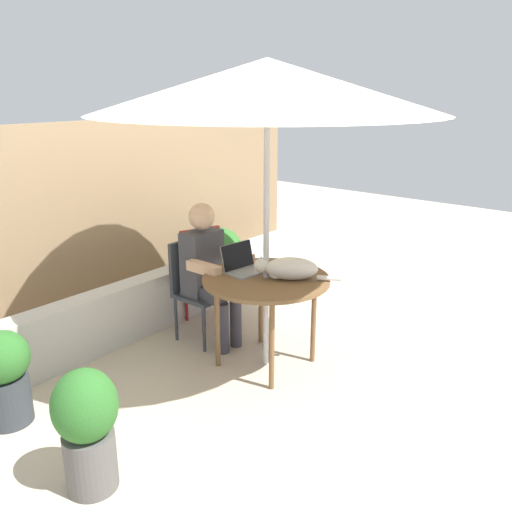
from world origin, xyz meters
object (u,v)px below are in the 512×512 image
object	(u,v)px
patio_umbrella	(267,86)
potted_plant_corner	(219,255)
chair_empty	(206,269)
laptop	(242,263)
chair_occupied	(196,282)
potted_plant_near_fence	(87,425)
patio_table	(266,285)
cat	(288,269)
person_seated	(208,267)
potted_plant_by_chair	(4,374)

from	to	relation	value
patio_umbrella	potted_plant_corner	size ratio (longest dim) A/B	3.62
chair_empty	laptop	size ratio (longest dim) A/B	2.68
chair_occupied	potted_plant_near_fence	xyz separation A→B (m)	(-1.70, -0.90, -0.12)
patio_table	cat	world-z (taller)	cat
person_seated	potted_plant_by_chair	world-z (taller)	person_seated
patio_table	laptop	size ratio (longest dim) A/B	2.99
cat	patio_table	bearing A→B (deg)	115.39
laptop	patio_table	bearing A→B (deg)	-88.80
laptop	patio_umbrella	bearing A→B (deg)	-88.80
potted_plant_by_chair	potted_plant_corner	bearing A→B (deg)	12.83
patio_table	chair_occupied	xyz separation A→B (m)	(0.00, 0.77, -0.16)
chair_empty	laptop	bearing A→B (deg)	-113.26
patio_table	potted_plant_near_fence	distance (m)	1.73
patio_table	potted_plant_near_fence	size ratio (longest dim) A/B	1.36
patio_umbrella	potted_plant_by_chair	size ratio (longest dim) A/B	3.84
chair_occupied	chair_empty	distance (m)	0.35
patio_table	potted_plant_by_chair	xyz separation A→B (m)	(-1.69, 0.82, -0.32)
potted_plant_corner	patio_table	bearing A→B (deg)	-124.68
chair_empty	cat	size ratio (longest dim) A/B	1.55
person_seated	patio_umbrella	bearing A→B (deg)	-90.00
cat	potted_plant_by_chair	world-z (taller)	cat
cat	chair_empty	bearing A→B (deg)	78.24
person_seated	potted_plant_near_fence	world-z (taller)	person_seated
potted_plant_near_fence	potted_plant_corner	size ratio (longest dim) A/B	1.05
cat	potted_plant_corner	xyz separation A→B (m)	(0.92, 1.58, -0.43)
patio_umbrella	potted_plant_near_fence	distance (m)	2.43
patio_umbrella	laptop	world-z (taller)	patio_umbrella
potted_plant_corner	potted_plant_by_chair	bearing A→B (deg)	-167.17
chair_occupied	potted_plant_by_chair	bearing A→B (deg)	178.56
patio_table	potted_plant_by_chair	distance (m)	1.91
patio_table	laptop	xyz separation A→B (m)	(-0.00, 0.24, 0.13)
laptop	potted_plant_corner	world-z (taller)	laptop
chair_empty	patio_umbrella	bearing A→B (deg)	-107.58
chair_empty	potted_plant_by_chair	bearing A→B (deg)	-176.03
chair_occupied	potted_plant_by_chair	xyz separation A→B (m)	(-1.69, 0.04, -0.16)
laptop	potted_plant_near_fence	size ratio (longest dim) A/B	0.45
potted_plant_near_fence	potted_plant_corner	xyz separation A→B (m)	(2.69, 1.56, -0.01)
chair_occupied	cat	world-z (taller)	cat
laptop	potted_plant_by_chair	distance (m)	1.84
chair_occupied	cat	size ratio (longest dim) A/B	1.55
patio_umbrella	chair_occupied	bearing A→B (deg)	90.00
chair_occupied	cat	bearing A→B (deg)	-85.54
patio_umbrella	cat	distance (m)	1.32
patio_table	cat	bearing A→B (deg)	-64.61
potted_plant_corner	person_seated	bearing A→B (deg)	-140.63
patio_table	potted_plant_corner	world-z (taller)	patio_table
chair_occupied	potted_plant_corner	bearing A→B (deg)	33.49
patio_table	person_seated	size ratio (longest dim) A/B	0.80
person_seated	potted_plant_by_chair	size ratio (longest dim) A/B	1.88
patio_umbrella	potted_plant_near_fence	bearing A→B (deg)	-175.61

